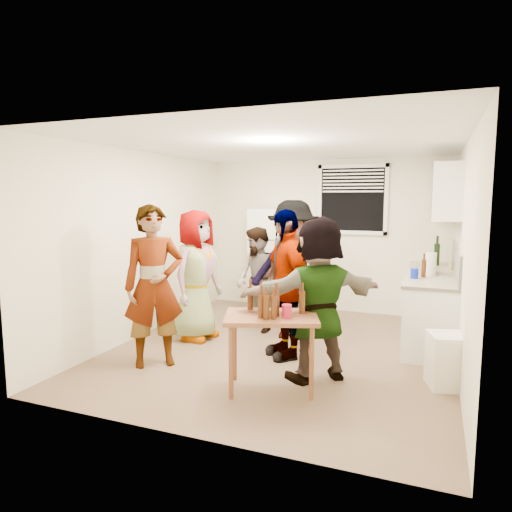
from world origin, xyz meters
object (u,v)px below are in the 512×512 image
at_px(beer_bottle_table, 276,316).
at_px(guest_back_left, 258,330).
at_px(trash_bin, 448,363).
at_px(guest_stripe, 156,364).
at_px(guest_back_right, 292,337).
at_px(red_cup, 287,318).
at_px(wine_bottle, 436,265).
at_px(blue_cup, 414,278).
at_px(serving_table, 271,389).
at_px(kettle, 428,273).
at_px(beer_bottle_counter, 423,277).
at_px(guest_grey, 197,338).
at_px(guest_black, 285,356).
at_px(guest_orange, 317,378).
at_px(refrigerator, 275,260).

relative_size(beer_bottle_table, guest_back_left, 0.16).
distance_m(trash_bin, guest_back_left, 2.74).
relative_size(guest_stripe, guest_back_right, 0.98).
bearing_deg(red_cup, wine_bottle, 66.60).
xyz_separation_m(blue_cup, beer_bottle_table, (-1.18, -1.78, -0.15)).
xyz_separation_m(serving_table, guest_stripe, (-1.45, 0.17, 0.00)).
relative_size(kettle, blue_cup, 1.86).
bearing_deg(beer_bottle_table, red_cup, -5.76).
height_order(blue_cup, beer_bottle_table, blue_cup).
distance_m(wine_bottle, red_cup, 3.32).
height_order(beer_bottle_counter, guest_grey, beer_bottle_counter).
distance_m(guest_back_left, guest_back_right, 0.58).
xyz_separation_m(guest_grey, guest_back_right, (1.18, 0.49, 0.00)).
distance_m(guest_back_right, guest_black, 0.75).
xyz_separation_m(beer_bottle_counter, guest_orange, (-0.98, -1.46, -0.90)).
height_order(kettle, blue_cup, kettle).
bearing_deg(guest_grey, guest_back_right, -60.08).
bearing_deg(guest_back_right, trash_bin, -33.02).
relative_size(wine_bottle, red_cup, 2.54).
xyz_separation_m(beer_bottle_table, red_cup, (0.11, -0.01, 0.00)).
bearing_deg(beer_bottle_counter, refrigerator, 154.17).
distance_m(beer_bottle_counter, guest_back_right, 1.88).
height_order(wine_bottle, guest_back_left, wine_bottle).
relative_size(kettle, guest_orange, 0.14).
height_order(serving_table, beer_bottle_table, beer_bottle_table).
relative_size(wine_bottle, guest_back_right, 0.17).
bearing_deg(guest_grey, guest_stripe, -171.00).
height_order(wine_bottle, red_cup, wine_bottle).
distance_m(refrigerator, red_cup, 3.29).
bearing_deg(guest_stripe, red_cup, -47.01).
relative_size(guest_stripe, guest_orange, 1.06).
xyz_separation_m(red_cup, guest_orange, (0.19, 0.47, -0.75)).
bearing_deg(guest_grey, guest_orange, -105.34).
distance_m(trash_bin, red_cup, 1.71).
relative_size(beer_bottle_table, guest_black, 0.14).
xyz_separation_m(guest_back_right, guest_orange, (0.65, -1.26, 0.00)).
relative_size(guest_black, guest_orange, 1.03).
bearing_deg(beer_bottle_counter, guest_stripe, -148.12).
height_order(guest_back_left, guest_orange, guest_back_left).
height_order(refrigerator, red_cup, refrigerator).
xyz_separation_m(serving_table, guest_back_left, (-0.86, 1.84, 0.00)).
relative_size(wine_bottle, guest_orange, 0.19).
bearing_deg(wine_bottle, refrigerator, 179.37).
height_order(beer_bottle_counter, guest_orange, beer_bottle_counter).
distance_m(beer_bottle_counter, guest_stripe, 3.40).
distance_m(red_cup, guest_back_left, 2.26).
xyz_separation_m(refrigerator, guest_back_left, (0.16, -1.20, -0.85)).
bearing_deg(guest_back_left, trash_bin, 11.68).
distance_m(kettle, guest_orange, 2.29).
height_order(red_cup, guest_orange, red_cup).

